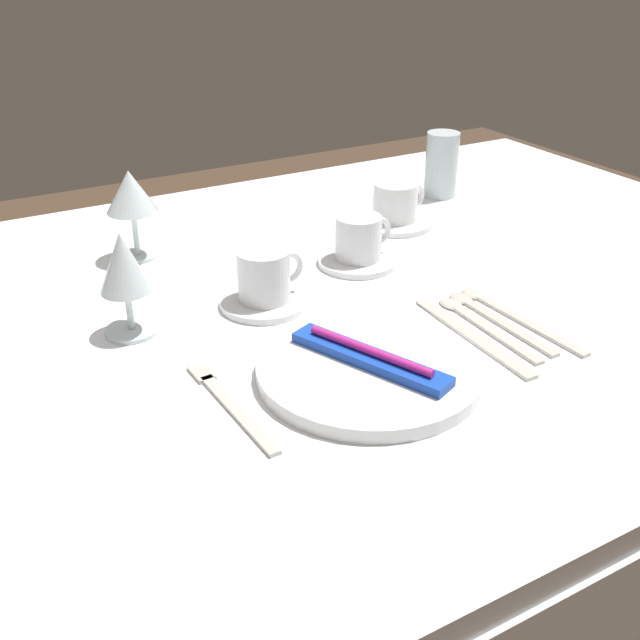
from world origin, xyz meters
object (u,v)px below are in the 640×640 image
Objects in this scene: toothbrush_package at (370,357)px; dinner_plate at (369,369)px; spoon_soup at (476,320)px; spoon_tea at (506,312)px; coffee_cup_left at (396,201)px; wine_glass_centre at (131,195)px; fork_outer at (228,402)px; coffee_cup_far at (359,237)px; spoon_dessert at (488,314)px; wine_glass_far at (124,268)px; dinner_knife at (474,338)px; drink_tumbler at (441,165)px; coffee_cup_right at (265,275)px.

dinner_plate is at bearing 180.00° from toothbrush_package.
spoon_tea is at bearing -0.42° from spoon_soup.
wine_glass_centre reaches higher than coffee_cup_left.
fork_outer is 0.47m from wine_glass_centre.
coffee_cup_left is at bearing 38.02° from coffee_cup_far.
spoon_dessert is 0.49m from wine_glass_far.
spoon_soup is (0.20, 0.04, -0.02)m from toothbrush_package.
coffee_cup_far is at bearing -33.47° from wine_glass_centre.
toothbrush_package is 2.04× the size of coffee_cup_left.
dinner_knife is (0.17, 0.01, -0.02)m from toothbrush_package.
coffee_cup_left is 0.46m from wine_glass_centre.
drink_tumbler is at bearing 0.87° from wine_glass_centre.
spoon_soup is 0.99× the size of spoon_dessert.
spoon_dessert is at bearing 12.38° from dinner_plate.
toothbrush_package is 0.69m from drink_tumbler.
spoon_tea is 1.63× the size of wine_glass_far.
coffee_cup_left is at bearing -9.97° from wine_glass_centre.
coffee_cup_far reaches higher than dinner_knife.
spoon_soup reaches higher than dinner_knife.
coffee_cup_left reaches higher than spoon_dessert.
coffee_cup_far is at bearing 16.79° from coffee_cup_right.
coffee_cup_right reaches higher than toothbrush_package.
wine_glass_centre is (-0.33, 0.44, 0.10)m from spoon_soup.
dinner_knife is at bearing -157.39° from spoon_tea.
coffee_cup_far is (0.17, 0.29, 0.04)m from dinner_plate.
coffee_cup_far is (-0.15, -0.12, 0.00)m from coffee_cup_left.
coffee_cup_far reaches higher than dinner_plate.
coffee_cup_right is 0.20m from wine_glass_far.
spoon_dessert is at bearing -35.85° from coffee_cup_right.
wine_glass_centre reaches higher than fork_outer.
wine_glass_far is at bearing 154.08° from spoon_soup.
coffee_cup_left is 0.19m from coffee_cup_far.
wine_glass_far reaches higher than dinner_plate.
coffee_cup_far is at bearing 90.11° from dinner_knife.
wine_glass_far reaches higher than toothbrush_package.
dinner_knife is at bearing 2.41° from dinner_plate.
dinner_plate is 2.66× the size of coffee_cup_left.
wine_glass_far is at bearing 175.71° from coffee_cup_right.
spoon_tea is 0.51m from drink_tumbler.
coffee_cup_right is at bearing 130.58° from dinner_knife.
wine_glass_far is at bearing 131.28° from dinner_plate.
wine_glass_far is (-0.44, 0.20, 0.09)m from spoon_dessert.
wine_glass_centre reaches higher than wine_glass_far.
coffee_cup_right is 0.68× the size of wine_glass_centre.
dinner_plate is 0.34m from wine_glass_far.
coffee_cup_right is at bearing -4.29° from wine_glass_far.
coffee_cup_left is (0.15, 0.40, 0.04)m from dinner_knife.
dinner_knife is 0.57m from wine_glass_centre.
wine_glass_far reaches higher than coffee_cup_left.
spoon_dessert is at bearing -104.30° from coffee_cup_left.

